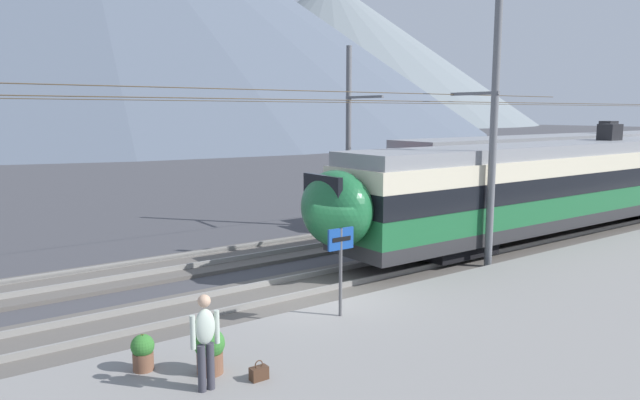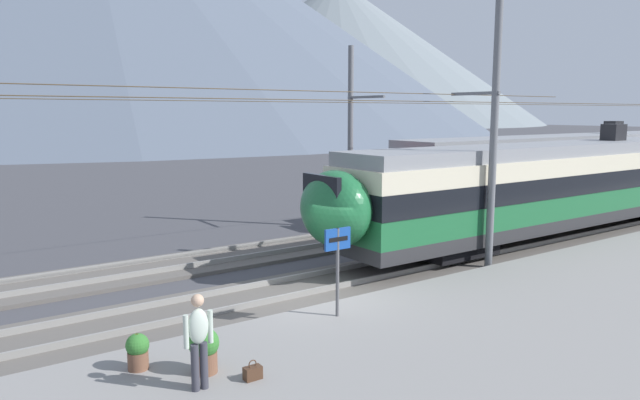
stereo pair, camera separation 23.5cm
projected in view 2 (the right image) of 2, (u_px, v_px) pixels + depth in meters
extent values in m
plane|color=#424247|center=(318.00, 306.00, 15.45)|extent=(400.00, 400.00, 0.00)
cube|color=gray|center=(440.00, 355.00, 11.92)|extent=(120.00, 7.15, 0.36)
cube|color=#5B5651|center=(291.00, 291.00, 16.53)|extent=(120.00, 3.00, 0.12)
cube|color=gray|center=(305.00, 293.00, 15.93)|extent=(120.00, 0.07, 0.16)
cube|color=gray|center=(277.00, 281.00, 17.09)|extent=(120.00, 0.07, 0.16)
cube|color=#5B5651|center=(220.00, 259.00, 20.19)|extent=(120.00, 3.00, 0.12)
cube|color=gray|center=(230.00, 259.00, 19.59)|extent=(120.00, 0.07, 0.16)
cube|color=gray|center=(211.00, 251.00, 20.75)|extent=(120.00, 0.07, 0.16)
cube|color=#2D2D30|center=(564.00, 215.00, 23.89)|extent=(22.11, 2.81, 0.45)
cube|color=#1E6638|center=(565.00, 199.00, 23.79)|extent=(22.11, 2.81, 0.85)
cube|color=black|center=(566.00, 179.00, 23.67)|extent=(22.11, 2.85, 0.75)
cube|color=beige|center=(567.00, 162.00, 23.57)|extent=(22.11, 2.81, 0.65)
cube|color=gray|center=(568.00, 148.00, 23.49)|extent=(21.81, 2.61, 0.45)
cube|color=black|center=(447.00, 247.00, 20.06)|extent=(2.80, 2.25, 0.42)
ellipsoid|color=#1E6638|center=(335.00, 209.00, 17.09)|extent=(1.80, 2.58, 2.25)
cube|color=black|center=(321.00, 196.00, 16.74)|extent=(0.16, 1.68, 1.19)
cube|color=black|center=(613.00, 132.00, 25.28)|extent=(0.90, 0.70, 0.70)
cube|color=#2D2D30|center=(573.00, 188.00, 32.05)|extent=(24.75, 2.97, 0.45)
cube|color=maroon|center=(573.00, 177.00, 31.95)|extent=(24.75, 2.97, 0.85)
cube|color=black|center=(574.00, 162.00, 31.83)|extent=(24.75, 3.01, 0.75)
cube|color=silver|center=(575.00, 149.00, 31.73)|extent=(24.75, 2.97, 0.65)
cube|color=gray|center=(576.00, 139.00, 31.64)|extent=(24.45, 2.77, 0.45)
cube|color=black|center=(479.00, 210.00, 27.75)|extent=(2.80, 2.37, 0.42)
ellipsoid|color=maroon|center=(398.00, 179.00, 24.50)|extent=(1.80, 2.73, 2.25)
cube|color=black|center=(389.00, 170.00, 24.15)|extent=(0.16, 1.78, 1.19)
cube|color=black|center=(613.00, 127.00, 33.67)|extent=(0.90, 0.70, 0.70)
cylinder|color=slate|center=(494.00, 139.00, 18.29)|extent=(0.24, 0.24, 8.47)
cube|color=slate|center=(475.00, 93.00, 18.74)|extent=(0.10, 1.92, 0.10)
cylinder|color=#473823|center=(455.00, 102.00, 19.43)|extent=(48.83, 0.02, 0.02)
cylinder|color=slate|center=(350.00, 139.00, 25.35)|extent=(0.24, 0.24, 7.85)
cube|color=slate|center=(366.00, 97.00, 24.28)|extent=(0.10, 2.32, 0.10)
cylinder|color=#473823|center=(382.00, 103.00, 23.50)|extent=(48.83, 0.02, 0.02)
cylinder|color=#59595B|center=(337.00, 272.00, 13.52)|extent=(0.08, 0.08, 2.08)
cube|color=#19479E|center=(338.00, 239.00, 13.41)|extent=(0.70, 0.06, 0.50)
cube|color=black|center=(339.00, 239.00, 13.38)|extent=(0.52, 0.01, 0.10)
cylinder|color=#383842|center=(195.00, 368.00, 9.95)|extent=(0.14, 0.14, 0.82)
cylinder|color=#383842|center=(204.00, 365.00, 10.04)|extent=(0.14, 0.14, 0.82)
ellipsoid|color=#B7C6B7|center=(198.00, 326.00, 9.89)|extent=(0.36, 0.22, 0.62)
sphere|color=tan|center=(197.00, 300.00, 9.82)|extent=(0.22, 0.22, 0.22)
cylinder|color=#B7C6B7|center=(186.00, 332.00, 9.77)|extent=(0.09, 0.09, 0.58)
cylinder|color=#B7C6B7|center=(210.00, 326.00, 10.02)|extent=(0.09, 0.09, 0.58)
cube|color=#472D1E|center=(253.00, 373.00, 10.41)|extent=(0.32, 0.18, 0.24)
torus|color=#472D1E|center=(253.00, 364.00, 10.39)|extent=(0.16, 0.02, 0.16)
cylinder|color=brown|center=(204.00, 362.00, 10.68)|extent=(0.48, 0.48, 0.39)
sphere|color=#33752D|center=(204.00, 343.00, 10.63)|extent=(0.56, 0.56, 0.56)
sphere|color=red|center=(203.00, 336.00, 10.61)|extent=(0.31, 0.31, 0.31)
cylinder|color=brown|center=(138.00, 360.00, 10.82)|extent=(0.38, 0.38, 0.34)
sphere|color=#33752D|center=(137.00, 345.00, 10.78)|extent=(0.43, 0.43, 0.43)
sphere|color=gold|center=(137.00, 340.00, 10.76)|extent=(0.24, 0.24, 0.24)
cone|color=slate|center=(336.00, 53.00, 244.71)|extent=(167.74, 167.74, 58.83)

